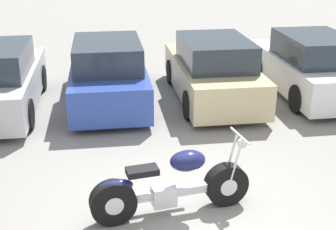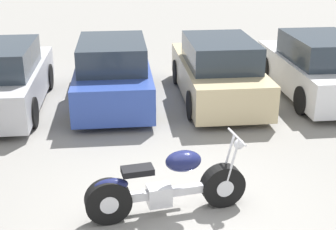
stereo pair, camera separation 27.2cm
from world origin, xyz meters
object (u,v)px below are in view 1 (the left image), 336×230
object	(u,v)px
parked_car_champagne	(213,71)
parked_car_white	(310,67)
parked_car_blue	(108,74)
motorcycle	(170,187)

from	to	relation	value
parked_car_champagne	parked_car_white	size ratio (longest dim) A/B	1.00
parked_car_blue	parked_car_champagne	bearing A→B (deg)	-3.04
motorcycle	parked_car_blue	bearing A→B (deg)	98.66
motorcycle	parked_car_white	bearing A→B (deg)	48.91
motorcycle	parked_car_white	size ratio (longest dim) A/B	0.56
parked_car_blue	parked_car_champagne	size ratio (longest dim) A/B	1.00
motorcycle	parked_car_white	xyz separation A→B (m)	(4.22, 4.84, 0.26)
motorcycle	parked_car_blue	distance (m)	4.99
motorcycle	parked_car_white	world-z (taller)	parked_car_white
motorcycle	parked_car_champagne	world-z (taller)	parked_car_champagne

